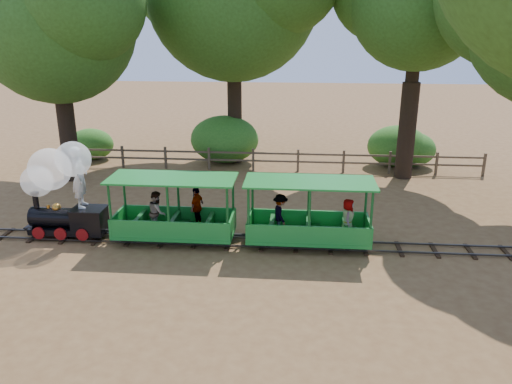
# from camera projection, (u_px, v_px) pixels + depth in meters

# --- Properties ---
(ground) EXTENTS (90.00, 90.00, 0.00)m
(ground) POSITION_uv_depth(u_px,v_px,m) (262.00, 245.00, 14.80)
(ground) COLOR olive
(ground) RESTS_ON ground
(track) EXTENTS (22.00, 1.00, 0.10)m
(track) POSITION_uv_depth(u_px,v_px,m) (262.00, 243.00, 14.78)
(track) COLOR #3F3D3A
(track) RESTS_ON ground
(locomotive) EXTENTS (2.65, 1.25, 3.05)m
(locomotive) POSITION_uv_depth(u_px,v_px,m) (59.00, 183.00, 14.83)
(locomotive) COLOR black
(locomotive) RESTS_ON ground
(carriage_front) EXTENTS (3.69, 1.52, 1.92)m
(carriage_front) POSITION_uv_depth(u_px,v_px,m) (174.00, 216.00, 14.77)
(carriage_front) COLOR #1D8830
(carriage_front) RESTS_ON track
(carriage_rear) EXTENTS (3.69, 1.51, 1.92)m
(carriage_rear) POSITION_uv_depth(u_px,v_px,m) (308.00, 221.00, 14.44)
(carriage_rear) COLOR #1D8830
(carriage_rear) RESTS_ON track
(oak_nw) EXTENTS (7.79, 6.85, 9.44)m
(oak_nw) POSITION_uv_depth(u_px,v_px,m) (53.00, 13.00, 19.16)
(oak_nw) COLOR #2D2116
(oak_nw) RESTS_ON ground
(fence) EXTENTS (18.10, 0.10, 1.00)m
(fence) POSITION_uv_depth(u_px,v_px,m) (276.00, 158.00, 22.18)
(fence) COLOR brown
(fence) RESTS_ON ground
(shrub_west) EXTENTS (2.17, 1.67, 1.50)m
(shrub_west) POSITION_uv_depth(u_px,v_px,m) (91.00, 144.00, 24.09)
(shrub_west) COLOR #2D6B1E
(shrub_west) RESTS_ON ground
(shrub_mid_w) EXTENTS (3.21, 2.47, 2.23)m
(shrub_mid_w) POSITION_uv_depth(u_px,v_px,m) (225.00, 139.00, 23.44)
(shrub_mid_w) COLOR #2D6B1E
(shrub_mid_w) RESTS_ON ground
(shrub_mid_e) EXTENTS (2.33, 1.79, 1.61)m
(shrub_mid_e) POSITION_uv_depth(u_px,v_px,m) (410.00, 149.00, 22.83)
(shrub_mid_e) COLOR #2D6B1E
(shrub_mid_e) RESTS_ON ground
(shrub_east) EXTENTS (2.74, 2.10, 1.89)m
(shrub_east) POSITION_uv_depth(u_px,v_px,m) (397.00, 146.00, 22.84)
(shrub_east) COLOR #2D6B1E
(shrub_east) RESTS_ON ground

